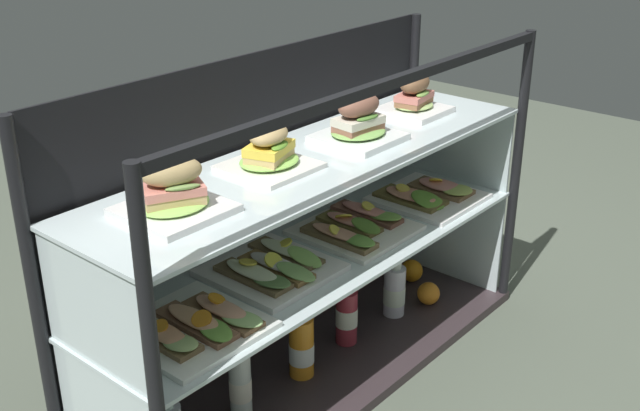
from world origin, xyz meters
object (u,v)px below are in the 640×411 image
(open_sandwich_tray_right_of_center, at_px, (356,227))
(juice_bottle_back_right, at_px, (240,382))
(open_sandwich_tray_near_left_corner, at_px, (195,326))
(open_sandwich_tray_left_of_center, at_px, (273,268))
(orange_fruit_beside_bottles, at_px, (412,271))
(juice_bottle_back_left, at_px, (302,346))
(plated_roll_sandwich_far_left, at_px, (357,124))
(plated_roll_sandwich_left_of_center, at_px, (414,98))
(plated_roll_sandwich_mid_left, at_px, (173,194))
(plated_roll_sandwich_far_right, at_px, (269,153))
(orange_fruit_near_left_post, at_px, (428,293))
(open_sandwich_tray_center, at_px, (429,195))
(juice_bottle_front_left_end, at_px, (394,290))
(juice_bottle_front_middle, at_px, (347,314))

(open_sandwich_tray_right_of_center, xyz_separation_m, juice_bottle_back_right, (-0.46, 0.01, -0.29))
(open_sandwich_tray_near_left_corner, bearing_deg, open_sandwich_tray_right_of_center, 4.17)
(open_sandwich_tray_left_of_center, distance_m, orange_fruit_beside_bottles, 0.83)
(juice_bottle_back_left, bearing_deg, plated_roll_sandwich_far_left, -1.05)
(plated_roll_sandwich_left_of_center, distance_m, open_sandwich_tray_right_of_center, 0.43)
(juice_bottle_back_right, bearing_deg, plated_roll_sandwich_mid_left, -176.95)
(plated_roll_sandwich_mid_left, height_order, plated_roll_sandwich_far_right, plated_roll_sandwich_mid_left)
(plated_roll_sandwich_far_right, height_order, orange_fruit_near_left_post, plated_roll_sandwich_far_right)
(plated_roll_sandwich_left_of_center, height_order, orange_fruit_near_left_post, plated_roll_sandwich_left_of_center)
(plated_roll_sandwich_left_of_center, xyz_separation_m, open_sandwich_tray_center, (0.02, -0.06, -0.30))
(open_sandwich_tray_center, bearing_deg, juice_bottle_front_left_end, 167.23)
(juice_bottle_front_middle, height_order, orange_fruit_near_left_post, juice_bottle_front_middle)
(juice_bottle_front_left_end, bearing_deg, open_sandwich_tray_near_left_corner, -176.93)
(plated_roll_sandwich_left_of_center, distance_m, juice_bottle_front_left_end, 0.61)
(plated_roll_sandwich_left_of_center, bearing_deg, juice_bottle_back_right, -179.18)
(open_sandwich_tray_right_of_center, distance_m, juice_bottle_front_middle, 0.29)
(open_sandwich_tray_right_of_center, bearing_deg, open_sandwich_tray_center, -5.17)
(juice_bottle_front_middle, distance_m, orange_fruit_beside_bottles, 0.44)
(plated_roll_sandwich_far_right, height_order, orange_fruit_beside_bottles, plated_roll_sandwich_far_right)
(juice_bottle_front_middle, xyz_separation_m, juice_bottle_front_left_end, (0.22, -0.01, -0.01))
(plated_roll_sandwich_far_right, distance_m, orange_fruit_near_left_post, 0.91)
(plated_roll_sandwich_far_left, xyz_separation_m, juice_bottle_back_right, (-0.46, 0.01, -0.59))
(open_sandwich_tray_center, relative_size, juice_bottle_back_right, 1.23)
(plated_roll_sandwich_far_left, height_order, open_sandwich_tray_right_of_center, plated_roll_sandwich_far_left)
(plated_roll_sandwich_mid_left, height_order, open_sandwich_tray_near_left_corner, plated_roll_sandwich_mid_left)
(plated_roll_sandwich_far_right, bearing_deg, juice_bottle_front_middle, -3.98)
(orange_fruit_near_left_post, bearing_deg, plated_roll_sandwich_left_of_center, 104.87)
(plated_roll_sandwich_far_left, bearing_deg, open_sandwich_tray_right_of_center, -37.87)
(plated_roll_sandwich_far_left, relative_size, juice_bottle_front_left_end, 0.97)
(orange_fruit_near_left_post, bearing_deg, open_sandwich_tray_left_of_center, 174.80)
(plated_roll_sandwich_far_left, distance_m, open_sandwich_tray_near_left_corner, 0.71)
(plated_roll_sandwich_far_left, distance_m, plated_roll_sandwich_left_of_center, 0.31)
(plated_roll_sandwich_mid_left, bearing_deg, orange_fruit_near_left_post, -3.51)
(plated_roll_sandwich_left_of_center, xyz_separation_m, juice_bottle_back_left, (-0.54, -0.02, -0.59))
(open_sandwich_tray_left_of_center, bearing_deg, plated_roll_sandwich_far_left, -0.96)
(plated_roll_sandwich_left_of_center, relative_size, juice_bottle_front_left_end, 0.86)
(juice_bottle_back_right, xyz_separation_m, juice_bottle_back_left, (0.23, -0.01, -0.00))
(orange_fruit_near_left_post, bearing_deg, juice_bottle_front_middle, 169.26)
(plated_roll_sandwich_mid_left, bearing_deg, plated_roll_sandwich_far_right, 4.78)
(open_sandwich_tray_right_of_center, distance_m, juice_bottle_front_left_end, 0.36)
(plated_roll_sandwich_far_right, xyz_separation_m, open_sandwich_tray_near_left_corner, (-0.33, -0.08, -0.30))
(open_sandwich_tray_center, xyz_separation_m, juice_bottle_front_middle, (-0.35, 0.04, -0.28))
(plated_roll_sandwich_mid_left, xyz_separation_m, open_sandwich_tray_near_left_corner, (-0.01, -0.05, -0.30))
(plated_roll_sandwich_left_of_center, relative_size, orange_fruit_near_left_post, 2.44)
(juice_bottle_front_middle, relative_size, orange_fruit_near_left_post, 3.11)
(plated_roll_sandwich_far_right, bearing_deg, plated_roll_sandwich_left_of_center, -0.63)
(juice_bottle_back_left, distance_m, orange_fruit_beside_bottles, 0.65)
(open_sandwich_tray_near_left_corner, bearing_deg, juice_bottle_back_right, 18.55)
(plated_roll_sandwich_mid_left, distance_m, open_sandwich_tray_near_left_corner, 0.31)
(plated_roll_sandwich_far_right, relative_size, orange_fruit_beside_bottles, 2.62)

